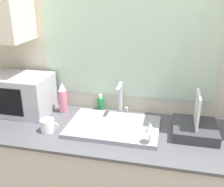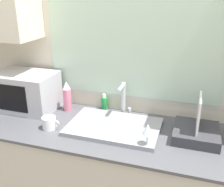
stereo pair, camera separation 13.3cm
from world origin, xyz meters
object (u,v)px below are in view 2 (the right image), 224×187
mug_near_sink (49,123)px  wine_glass (148,130)px  microwave (25,91)px  soap_bottle (104,103)px  faucet (123,97)px  dish_rack (196,132)px  spray_bottle (67,96)px

mug_near_sink → wine_glass: wine_glass is taller
microwave → soap_bottle: size_ratio=3.73×
faucet → mug_near_sink: size_ratio=2.04×
microwave → dish_rack: 1.32m
mug_near_sink → spray_bottle: bearing=92.9°
faucet → wine_glass: bearing=-56.7°
spray_bottle → wine_glass: bearing=-26.4°
soap_bottle → wine_glass: 0.62m
microwave → wine_glass: size_ratio=2.94×
faucet → spray_bottle: size_ratio=1.07×
dish_rack → wine_glass: bearing=-142.4°
soap_bottle → mug_near_sink: 0.48m
faucet → mug_near_sink: bearing=-140.8°
dish_rack → wine_glass: dish_rack is taller
microwave → soap_bottle: microwave is taller
microwave → faucet: bearing=8.0°
dish_rack → mug_near_sink: dish_rack is taller
faucet → spray_bottle: bearing=-174.8°
microwave → dish_rack: size_ratio=1.66×
faucet → microwave: (-0.78, -0.11, -0.00)m
faucet → dish_rack: 0.57m
faucet → soap_bottle: (-0.17, 0.05, -0.09)m
microwave → spray_bottle: (0.33, 0.07, -0.03)m
spray_bottle → wine_glass: spray_bottle is taller
mug_near_sink → microwave: bearing=145.5°
mug_near_sink → wine_glass: bearing=-3.3°
faucet → wine_glass: 0.47m
faucet → microwave: 0.79m
microwave → soap_bottle: (0.61, 0.16, -0.09)m
faucet → wine_glass: (0.26, -0.39, -0.02)m
dish_rack → microwave: bearing=177.2°
dish_rack → soap_bottle: (-0.71, 0.23, 0.01)m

